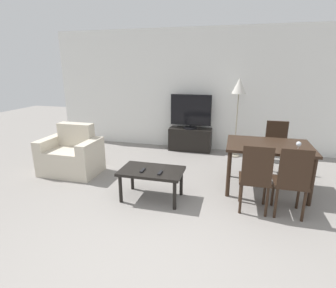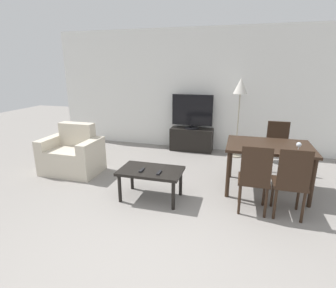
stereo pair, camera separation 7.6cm
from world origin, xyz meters
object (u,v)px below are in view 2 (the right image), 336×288
Objects in this scene: tv_stand at (192,139)px; dining_table at (269,151)px; dining_chair_far at (277,146)px; remote_primary at (159,173)px; wine_glass_left at (299,145)px; armchair at (73,155)px; remote_secondary at (142,170)px; dining_chair_near at (255,176)px; coffee_table at (151,173)px; dining_chair_near_right at (291,180)px; floor_lamp at (240,91)px; tv at (192,112)px.

dining_table reaches higher than tv_stand.
dining_chair_far is 6.31× the size of remote_primary.
dining_table is at bearing 140.41° from wine_glass_left.
armchair is 0.82× the size of dining_table.
wine_glass_left is (2.09, 0.52, 0.38)m from remote_secondary.
tv_stand is at bearing 117.43° from dining_chair_near.
dining_table is (1.63, 0.74, 0.26)m from coffee_table.
floor_lamp reaches higher than dining_chair_near_right.
tv_stand is 0.58× the size of floor_lamp.
dining_chair_near is 0.80m from wine_glass_left.
dining_chair_near_right reaches higher than dining_table.
dining_chair_near_right is at bearing -90.00° from dining_chair_far.
coffee_table is 1.42m from dining_chair_near.
dining_chair_near is at bearing -106.05° from dining_chair_far.
dining_table is (1.50, -1.71, -0.25)m from tv.
remote_secondary is (-1.74, -0.81, -0.19)m from dining_table.
tv reaches higher than wine_glass_left.
dining_chair_near_right is (0.43, 0.00, 0.00)m from dining_chair_near.
dining_table is at bearing -72.40° from floor_lamp.
floor_lamp is 2.83m from remote_secondary.
dining_chair_near is at bearing -140.06° from wine_glass_left.
tv is 2.72m from wine_glass_left.
remote_primary is 1.00× the size of remote_secondary.
armchair reaches higher than remote_secondary.
floor_lamp is at bearing -9.33° from tv.
coffee_table is 0.19m from remote_primary.
floor_lamp is 2.74m from remote_primary.
dining_chair_far reaches higher than armchair.
remote_secondary is (-1.53, -0.06, -0.06)m from dining_chair_near.
dining_chair_near is at bearing 2.08° from remote_secondary.
wine_glass_left is at bearing -47.36° from tv_stand.
tv_stand is 1.07× the size of coffee_table.
remote_primary is at bearing -19.89° from armchair.
dining_chair_far is at bearing -29.24° from tv.
tv reaches higher than remote_primary.
dining_chair_near_right reaches higher than coffee_table.
wine_glass_left is at bearing 14.11° from remote_secondary.
dining_chair_far is at bearing 96.97° from wine_glass_left.
tv_stand is 6.59× the size of wine_glass_left.
dining_chair_near is at bearing -106.05° from dining_table.
remote_primary is (-1.70, -0.08, -0.06)m from dining_chair_near_right.
coffee_table is (-0.13, -2.45, 0.14)m from tv_stand.
tv is 0.97× the size of dining_chair_near_right.
tv_stand reaches higher than coffee_table.
armchair is at bearing 161.23° from coffee_table.
dining_chair_far is at bearing 90.00° from dining_chair_near_right.
floor_lamp reaches higher than coffee_table.
armchair reaches higher than remote_primary.
remote_primary is at bearing -112.53° from floor_lamp.
dining_chair_near_right reaches higher than armchair.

